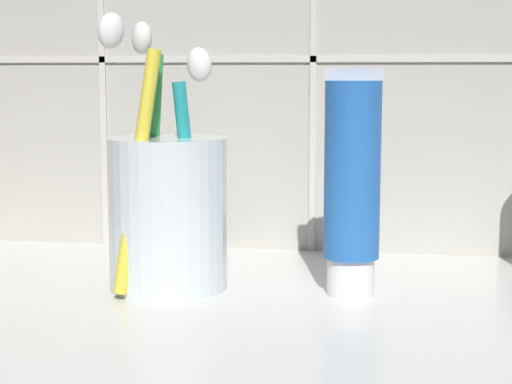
{
  "coord_description": "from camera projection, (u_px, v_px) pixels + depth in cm",
  "views": [
    {
      "loc": [
        7.88,
        -48.99,
        16.35
      ],
      "look_at": [
        -0.23,
        2.11,
        9.04
      ],
      "focal_mm": 60.0,
      "sensor_mm": 36.0,
      "label": 1
    }
  ],
  "objects": [
    {
      "name": "toothbrush_cup",
      "position": [
        167.0,
        208.0,
        0.57
      ],
      "size": [
        7.84,
        8.78,
        18.04
      ],
      "color": "silver",
      "rests_on": "sink_counter"
    },
    {
      "name": "toothpaste_tube",
      "position": [
        352.0,
        184.0,
        0.54
      ],
      "size": [
        3.76,
        3.59,
        14.59
      ],
      "color": "white",
      "rests_on": "sink_counter"
    },
    {
      "name": "sink_counter",
      "position": [
        254.0,
        329.0,
        0.51
      ],
      "size": [
        68.85,
        38.12,
        2.0
      ],
      "primitive_type": "cube",
      "color": "silver",
      "rests_on": "ground"
    }
  ]
}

